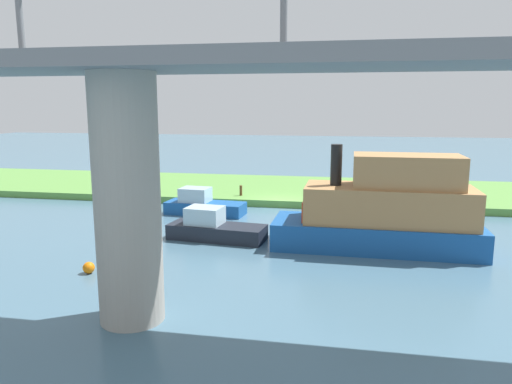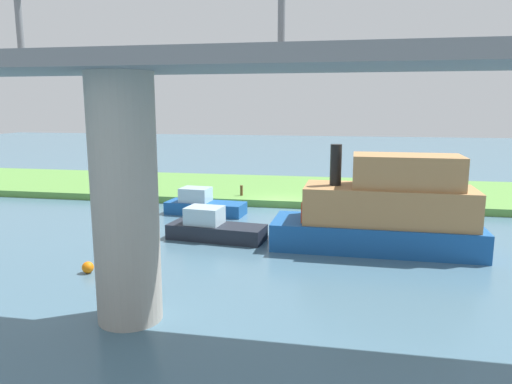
{
  "view_description": "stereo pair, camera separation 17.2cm",
  "coord_description": "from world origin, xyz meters",
  "px_view_note": "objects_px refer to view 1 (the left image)",
  "views": [
    {
      "loc": [
        -4.49,
        32.5,
        7.08
      ],
      "look_at": [
        0.64,
        5.0,
        2.0
      ],
      "focal_mm": 33.79,
      "sensor_mm": 36.0,
      "label": 1
    },
    {
      "loc": [
        -4.66,
        32.47,
        7.08
      ],
      "look_at": [
        0.64,
        5.0,
        2.0
      ],
      "focal_mm": 33.79,
      "sensor_mm": 36.0,
      "label": 2
    }
  ],
  "objects_px": {
    "mooring_post": "(241,191)",
    "marker_buoy": "(89,268)",
    "person_on_bank": "(363,186)",
    "houseboat_blue": "(384,211)",
    "skiff_small": "(214,228)",
    "motorboat_white": "(203,205)",
    "bridge_pylon": "(127,201)"
  },
  "relations": [
    {
      "from": "mooring_post",
      "to": "marker_buoy",
      "type": "relative_size",
      "value": 1.51
    },
    {
      "from": "person_on_bank",
      "to": "houseboat_blue",
      "type": "relative_size",
      "value": 0.14
    },
    {
      "from": "mooring_post",
      "to": "skiff_small",
      "type": "bearing_deg",
      "value": 94.05
    },
    {
      "from": "person_on_bank",
      "to": "skiff_small",
      "type": "relative_size",
      "value": 0.26
    },
    {
      "from": "mooring_post",
      "to": "motorboat_white",
      "type": "distance_m",
      "value": 4.55
    },
    {
      "from": "bridge_pylon",
      "to": "person_on_bank",
      "type": "relative_size",
      "value": 5.82
    },
    {
      "from": "bridge_pylon",
      "to": "person_on_bank",
      "type": "xyz_separation_m",
      "value": [
        -8.2,
        -21.63,
        -2.84
      ]
    },
    {
      "from": "person_on_bank",
      "to": "houseboat_blue",
      "type": "distance_m",
      "value": 11.87
    },
    {
      "from": "bridge_pylon",
      "to": "marker_buoy",
      "type": "distance_m",
      "value": 6.56
    },
    {
      "from": "motorboat_white",
      "to": "skiff_small",
      "type": "distance_m",
      "value": 6.15
    },
    {
      "from": "houseboat_blue",
      "to": "person_on_bank",
      "type": "bearing_deg",
      "value": -87.19
    },
    {
      "from": "bridge_pylon",
      "to": "houseboat_blue",
      "type": "relative_size",
      "value": 0.8
    },
    {
      "from": "mooring_post",
      "to": "marker_buoy",
      "type": "bearing_deg",
      "value": 79.0
    },
    {
      "from": "skiff_small",
      "to": "mooring_post",
      "type": "bearing_deg",
      "value": -85.95
    },
    {
      "from": "motorboat_white",
      "to": "houseboat_blue",
      "type": "bearing_deg",
      "value": 152.14
    },
    {
      "from": "marker_buoy",
      "to": "person_on_bank",
      "type": "bearing_deg",
      "value": -123.88
    },
    {
      "from": "motorboat_white",
      "to": "marker_buoy",
      "type": "height_order",
      "value": "motorboat_white"
    },
    {
      "from": "motorboat_white",
      "to": "mooring_post",
      "type": "bearing_deg",
      "value": -111.05
    },
    {
      "from": "houseboat_blue",
      "to": "skiff_small",
      "type": "xyz_separation_m",
      "value": [
        8.72,
        -0.15,
        -1.3
      ]
    },
    {
      "from": "mooring_post",
      "to": "houseboat_blue",
      "type": "relative_size",
      "value": 0.07
    },
    {
      "from": "skiff_small",
      "to": "bridge_pylon",
      "type": "bearing_deg",
      "value": 89.62
    },
    {
      "from": "skiff_small",
      "to": "marker_buoy",
      "type": "relative_size",
      "value": 10.67
    },
    {
      "from": "mooring_post",
      "to": "marker_buoy",
      "type": "xyz_separation_m",
      "value": [
        3.12,
        16.06,
        -0.63
      ]
    },
    {
      "from": "motorboat_white",
      "to": "skiff_small",
      "type": "relative_size",
      "value": 1.0
    },
    {
      "from": "bridge_pylon",
      "to": "person_on_bank",
      "type": "distance_m",
      "value": 23.3
    },
    {
      "from": "motorboat_white",
      "to": "skiff_small",
      "type": "xyz_separation_m",
      "value": [
        -2.33,
        5.69,
        -0.0
      ]
    },
    {
      "from": "marker_buoy",
      "to": "mooring_post",
      "type": "bearing_deg",
      "value": -101.0
    },
    {
      "from": "mooring_post",
      "to": "skiff_small",
      "type": "relative_size",
      "value": 0.14
    },
    {
      "from": "person_on_bank",
      "to": "skiff_small",
      "type": "bearing_deg",
      "value": 55.15
    },
    {
      "from": "bridge_pylon",
      "to": "motorboat_white",
      "type": "height_order",
      "value": "bridge_pylon"
    },
    {
      "from": "bridge_pylon",
      "to": "houseboat_blue",
      "type": "bearing_deg",
      "value": -131.88
    },
    {
      "from": "mooring_post",
      "to": "motorboat_white",
      "type": "bearing_deg",
      "value": 68.95
    }
  ]
}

